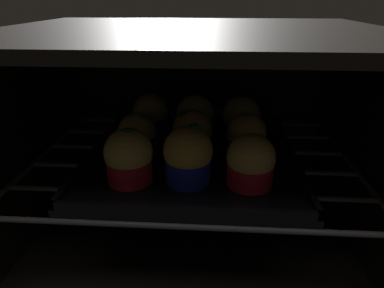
# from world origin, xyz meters

# --- Properties ---
(oven_cavity) EXTENTS (0.59, 0.47, 0.37)m
(oven_cavity) POSITION_xyz_m (0.00, 0.26, 0.17)
(oven_cavity) COLOR black
(oven_cavity) RESTS_ON ground
(oven_rack) EXTENTS (0.55, 0.42, 0.01)m
(oven_rack) POSITION_xyz_m (0.00, 0.22, 0.14)
(oven_rack) COLOR #4C494C
(oven_rack) RESTS_ON oven_cavity
(baking_tray) EXTENTS (0.34, 0.34, 0.02)m
(baking_tray) POSITION_xyz_m (0.00, 0.20, 0.15)
(baking_tray) COLOR black
(baking_tray) RESTS_ON oven_rack
(muffin_row0_col0) EXTENTS (0.07, 0.07, 0.08)m
(muffin_row0_col0) POSITION_xyz_m (-0.08, 0.11, 0.19)
(muffin_row0_col0) COLOR red
(muffin_row0_col0) RESTS_ON baking_tray
(muffin_row0_col1) EXTENTS (0.07, 0.07, 0.09)m
(muffin_row0_col1) POSITION_xyz_m (-0.00, 0.12, 0.19)
(muffin_row0_col1) COLOR #1928B7
(muffin_row0_col1) RESTS_ON baking_tray
(muffin_row0_col2) EXTENTS (0.07, 0.07, 0.08)m
(muffin_row0_col2) POSITION_xyz_m (0.09, 0.11, 0.19)
(muffin_row0_col2) COLOR red
(muffin_row0_col2) RESTS_ON baking_tray
(muffin_row1_col0) EXTENTS (0.06, 0.06, 0.07)m
(muffin_row1_col0) POSITION_xyz_m (-0.09, 0.20, 0.19)
(muffin_row1_col0) COLOR #1928B7
(muffin_row1_col0) RESTS_ON baking_tray
(muffin_row1_col1) EXTENTS (0.07, 0.07, 0.08)m
(muffin_row1_col1) POSITION_xyz_m (0.00, 0.20, 0.19)
(muffin_row1_col1) COLOR #1928B7
(muffin_row1_col1) RESTS_ON baking_tray
(muffin_row1_col2) EXTENTS (0.06, 0.06, 0.08)m
(muffin_row1_col2) POSITION_xyz_m (0.09, 0.20, 0.19)
(muffin_row1_col2) COLOR #0C8C84
(muffin_row1_col2) RESTS_ON baking_tray
(muffin_row2_col0) EXTENTS (0.06, 0.06, 0.08)m
(muffin_row2_col0) POSITION_xyz_m (-0.08, 0.29, 0.19)
(muffin_row2_col0) COLOR #1928B7
(muffin_row2_col0) RESTS_ON baking_tray
(muffin_row2_col1) EXTENTS (0.07, 0.07, 0.08)m
(muffin_row2_col1) POSITION_xyz_m (0.00, 0.29, 0.19)
(muffin_row2_col1) COLOR #1928B7
(muffin_row2_col1) RESTS_ON baking_tray
(muffin_row2_col2) EXTENTS (0.07, 0.07, 0.08)m
(muffin_row2_col2) POSITION_xyz_m (0.09, 0.29, 0.19)
(muffin_row2_col2) COLOR #1928B7
(muffin_row2_col2) RESTS_ON baking_tray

